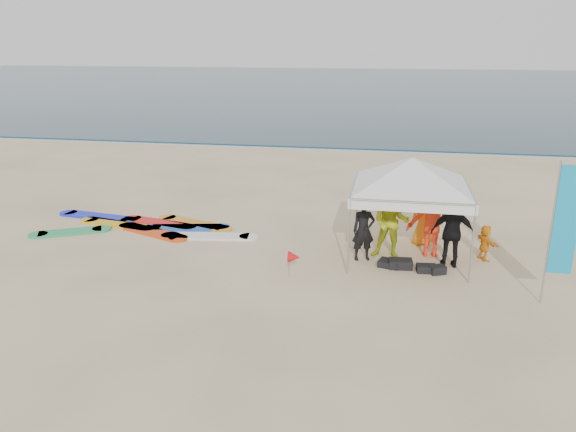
{
  "coord_description": "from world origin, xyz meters",
  "views": [
    {
      "loc": [
        2.77,
        -10.35,
        5.34
      ],
      "look_at": [
        0.35,
        2.6,
        1.2
      ],
      "focal_mm": 35.0,
      "sensor_mm": 36.0,
      "label": 1
    }
  ],
  "objects_px": {
    "person_yellow": "(391,222)",
    "feather_flag": "(564,223)",
    "person_orange_a": "(432,219)",
    "person_black_a": "(363,230)",
    "person_orange_b": "(423,217)",
    "person_black_b": "(452,233)",
    "surfboard_spread": "(150,227)",
    "person_seated": "(485,243)",
    "canopy_tent": "(413,158)",
    "marker_pennant": "(294,257)"
  },
  "relations": [
    {
      "from": "person_black_a",
      "to": "surfboard_spread",
      "type": "bearing_deg",
      "value": 148.66
    },
    {
      "from": "surfboard_spread",
      "to": "person_orange_b",
      "type": "bearing_deg",
      "value": 0.32
    },
    {
      "from": "person_black_b",
      "to": "canopy_tent",
      "type": "bearing_deg",
      "value": -25.28
    },
    {
      "from": "person_seated",
      "to": "feather_flag",
      "type": "bearing_deg",
      "value": -179.73
    },
    {
      "from": "marker_pennant",
      "to": "canopy_tent",
      "type": "bearing_deg",
      "value": 34.55
    },
    {
      "from": "person_black_a",
      "to": "surfboard_spread",
      "type": "height_order",
      "value": "person_black_a"
    },
    {
      "from": "person_yellow",
      "to": "marker_pennant",
      "type": "relative_size",
      "value": 3.05
    },
    {
      "from": "person_black_a",
      "to": "person_orange_b",
      "type": "distance_m",
      "value": 2.08
    },
    {
      "from": "feather_flag",
      "to": "person_yellow",
      "type": "bearing_deg",
      "value": 149.31
    },
    {
      "from": "person_orange_a",
      "to": "person_seated",
      "type": "bearing_deg",
      "value": 176.94
    },
    {
      "from": "person_black_b",
      "to": "person_seated",
      "type": "xyz_separation_m",
      "value": [
        0.89,
        0.61,
        -0.42
      ]
    },
    {
      "from": "person_yellow",
      "to": "person_orange_b",
      "type": "height_order",
      "value": "person_yellow"
    },
    {
      "from": "person_orange_b",
      "to": "person_black_a",
      "type": "bearing_deg",
      "value": 9.42
    },
    {
      "from": "person_yellow",
      "to": "surfboard_spread",
      "type": "height_order",
      "value": "person_yellow"
    },
    {
      "from": "person_black_a",
      "to": "surfboard_spread",
      "type": "relative_size",
      "value": 0.25
    },
    {
      "from": "person_orange_a",
      "to": "person_orange_b",
      "type": "distance_m",
      "value": 0.84
    },
    {
      "from": "person_yellow",
      "to": "feather_flag",
      "type": "height_order",
      "value": "feather_flag"
    },
    {
      "from": "person_yellow",
      "to": "person_black_b",
      "type": "bearing_deg",
      "value": -4.76
    },
    {
      "from": "marker_pennant",
      "to": "person_seated",
      "type": "bearing_deg",
      "value": 23.23
    },
    {
      "from": "person_seated",
      "to": "surfboard_spread",
      "type": "bearing_deg",
      "value": 60.65
    },
    {
      "from": "person_seated",
      "to": "marker_pennant",
      "type": "distance_m",
      "value": 4.95
    },
    {
      "from": "feather_flag",
      "to": "person_seated",
      "type": "bearing_deg",
      "value": 114.56
    },
    {
      "from": "person_yellow",
      "to": "canopy_tent",
      "type": "relative_size",
      "value": 0.49
    },
    {
      "from": "canopy_tent",
      "to": "surfboard_spread",
      "type": "relative_size",
      "value": 0.62
    },
    {
      "from": "person_yellow",
      "to": "person_black_a",
      "type": "bearing_deg",
      "value": -152.62
    },
    {
      "from": "person_black_a",
      "to": "person_orange_b",
      "type": "height_order",
      "value": "person_black_a"
    },
    {
      "from": "feather_flag",
      "to": "marker_pennant",
      "type": "distance_m",
      "value": 5.79
    },
    {
      "from": "person_yellow",
      "to": "canopy_tent",
      "type": "xyz_separation_m",
      "value": [
        0.43,
        0.15,
        1.62
      ]
    },
    {
      "from": "marker_pennant",
      "to": "surfboard_spread",
      "type": "bearing_deg",
      "value": 150.18
    },
    {
      "from": "feather_flag",
      "to": "marker_pennant",
      "type": "height_order",
      "value": "feather_flag"
    },
    {
      "from": "person_orange_b",
      "to": "canopy_tent",
      "type": "xyz_separation_m",
      "value": [
        -0.42,
        -1.03,
        1.81
      ]
    },
    {
      "from": "surfboard_spread",
      "to": "marker_pennant",
      "type": "bearing_deg",
      "value": -29.82
    },
    {
      "from": "person_orange_a",
      "to": "feather_flag",
      "type": "bearing_deg",
      "value": 135.12
    },
    {
      "from": "person_orange_a",
      "to": "surfboard_spread",
      "type": "xyz_separation_m",
      "value": [
        -8.08,
        0.75,
        -0.94
      ]
    },
    {
      "from": "person_black_a",
      "to": "person_black_b",
      "type": "height_order",
      "value": "person_black_b"
    },
    {
      "from": "person_seated",
      "to": "marker_pennant",
      "type": "xyz_separation_m",
      "value": [
        -4.55,
        -1.95,
        0.03
      ]
    },
    {
      "from": "person_black_a",
      "to": "surfboard_spread",
      "type": "xyz_separation_m",
      "value": [
        -6.38,
        1.38,
        -0.75
      ]
    },
    {
      "from": "person_black_b",
      "to": "canopy_tent",
      "type": "distance_m",
      "value": 2.06
    },
    {
      "from": "person_black_b",
      "to": "person_seated",
      "type": "distance_m",
      "value": 1.16
    },
    {
      "from": "person_orange_b",
      "to": "surfboard_spread",
      "type": "distance_m",
      "value": 7.94
    },
    {
      "from": "marker_pennant",
      "to": "feather_flag",
      "type": "bearing_deg",
      "value": -3.94
    },
    {
      "from": "person_orange_a",
      "to": "marker_pennant",
      "type": "distance_m",
      "value": 3.84
    },
    {
      "from": "marker_pennant",
      "to": "person_yellow",
      "type": "bearing_deg",
      "value": 37.11
    },
    {
      "from": "person_orange_b",
      "to": "marker_pennant",
      "type": "bearing_deg",
      "value": 9.25
    },
    {
      "from": "person_seated",
      "to": "person_black_a",
      "type": "bearing_deg",
      "value": 75.92
    },
    {
      "from": "person_black_a",
      "to": "person_black_b",
      "type": "relative_size",
      "value": 0.9
    },
    {
      "from": "person_orange_b",
      "to": "person_yellow",
      "type": "bearing_deg",
      "value": 20.33
    },
    {
      "from": "person_seated",
      "to": "marker_pennant",
      "type": "bearing_deg",
      "value": 88.94
    },
    {
      "from": "person_orange_a",
      "to": "feather_flag",
      "type": "xyz_separation_m",
      "value": [
        2.4,
        -2.42,
        0.83
      ]
    },
    {
      "from": "person_yellow",
      "to": "person_black_b",
      "type": "distance_m",
      "value": 1.52
    }
  ]
}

